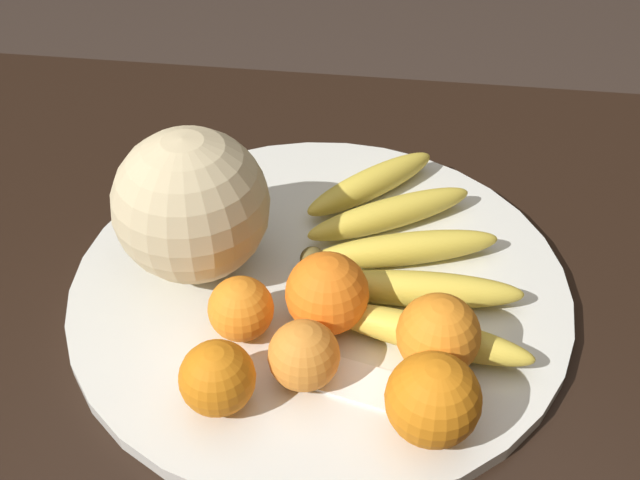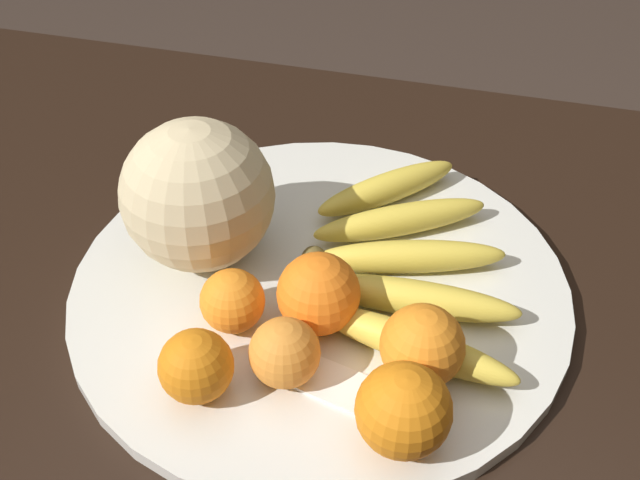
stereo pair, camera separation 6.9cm
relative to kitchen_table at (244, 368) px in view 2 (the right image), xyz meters
name	(u,v)px [view 2 (the right image)]	position (x,y,z in m)	size (l,w,h in m)	color
kitchen_table	(244,368)	(0.00, 0.00, 0.00)	(1.59, 0.96, 0.72)	black
fruit_bowl	(320,284)	(-0.07, -0.05, 0.09)	(0.48, 0.48, 0.01)	silver
melon	(198,195)	(0.05, -0.05, 0.17)	(0.15, 0.15, 0.15)	beige
banana_bunch	(403,258)	(-0.14, -0.08, 0.12)	(0.23, 0.32, 0.03)	brown
orange_front_left	(318,294)	(-0.08, 0.01, 0.14)	(0.07, 0.07, 0.07)	orange
orange_front_right	(285,353)	(-0.07, 0.07, 0.13)	(0.06, 0.06, 0.06)	orange
orange_mid_center	(196,366)	(-0.01, 0.11, 0.13)	(0.06, 0.06, 0.06)	orange
orange_back_left	(422,346)	(-0.18, 0.04, 0.13)	(0.07, 0.07, 0.07)	orange
orange_back_right	(404,410)	(-0.18, 0.11, 0.14)	(0.07, 0.07, 0.07)	orange
orange_top_small	(232,301)	(-0.01, 0.03, 0.13)	(0.06, 0.06, 0.06)	orange
produce_tag	(325,380)	(-0.10, 0.07, 0.10)	(0.10, 0.06, 0.00)	white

